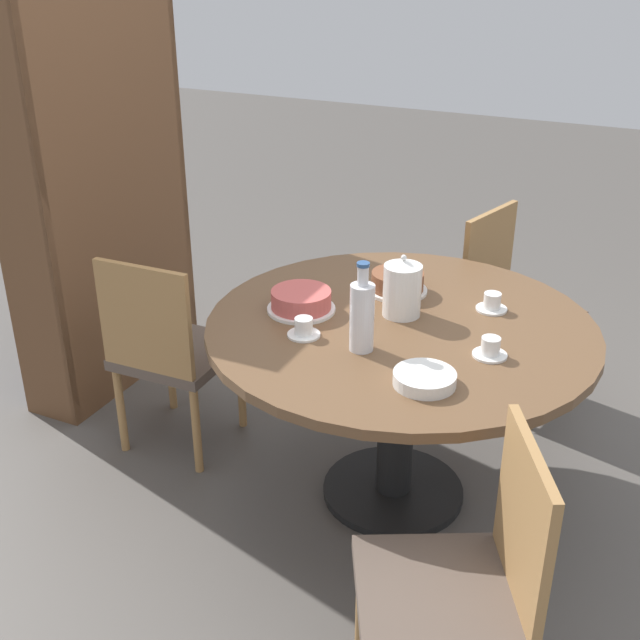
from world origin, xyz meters
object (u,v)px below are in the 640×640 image
Objects in this scene: bookshelf at (102,194)px; cup_a at (304,329)px; water_bottle at (362,315)px; chair_a at (511,304)px; chair_b at (169,349)px; chair_c at (463,581)px; cake_main at (301,301)px; cake_second at (397,283)px; coffee_pot at (402,288)px; cup_c at (490,349)px; cup_b at (492,303)px.

bookshelf is 16.53× the size of cup_a.
bookshelf reaches higher than water_bottle.
chair_a is at bearing -12.03° from water_bottle.
water_bottle reaches higher than chair_b.
chair_c reaches higher than cake_main.
cake_main and cake_second have the same top height.
water_bottle is 0.49m from cake_second.
chair_b is 7.71× the size of cup_a.
chair_b is at bearing 147.32° from chair_a.
cake_main is (0.18, 0.31, -0.09)m from water_bottle.
cup_a is at bearing 174.08° from chair_a.
coffee_pot is 0.39m from cup_a.
cake_main reaches higher than cup_c.
chair_c is 1.24m from cake_second.
cup_b is at bearing 13.54° from cup_c.
chair_a reaches higher than cup_a.
chair_c is 7.71× the size of cup_a.
chair_b is at bearing 77.74° from cup_a.
chair_b is at bearing 89.12° from cup_c.
cup_c is (0.13, -0.60, 0.00)m from cup_a.
coffee_pot is at bearing 121.96° from cup_b.
coffee_pot is at bearing 80.30° from bookshelf.
chair_a is at bearing 162.56° from chair_c.
cup_b is (-0.01, -0.36, -0.01)m from cake_second.
bookshelf is 1.43m from cake_second.
bookshelf is 1.92m from cup_c.
chair_c is 2.85× the size of water_bottle.
bookshelf is at bearing 86.88° from cake_second.
water_bottle is 1.34× the size of cake_second.
coffee_pot is 0.34m from cup_b.
chair_c is 1.17m from cake_main.
cake_main is at bearing 140.11° from cake_second.
cup_b is at bearing -166.12° from chair_b.
chair_c is at bearing -131.96° from cake_main.
chair_b reaches higher than cake_main.
cake_second is at bearing -177.76° from chair_c.
cup_c is (0.71, 0.14, 0.30)m from chair_c.
cake_main is (0.75, 0.84, 0.31)m from chair_c.
cake_second is 2.02× the size of cup_b.
cup_c is (-0.02, -1.27, 0.30)m from chair_b.
coffee_pot is 0.30m from water_bottle.
chair_b is at bearing 55.78° from bookshelf.
cake_second is at bearing 6.45° from water_bottle.
cup_a is at bearing 141.03° from coffee_pot.
chair_c is at bearing -150.07° from coffee_pot.
chair_c is 3.82× the size of cake_second.
cake_second reaches higher than cup_c.
cup_b is (0.17, -0.28, -0.08)m from coffee_pot.
chair_b is 0.75m from cup_a.
cake_main is (-0.12, 0.33, -0.06)m from coffee_pot.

